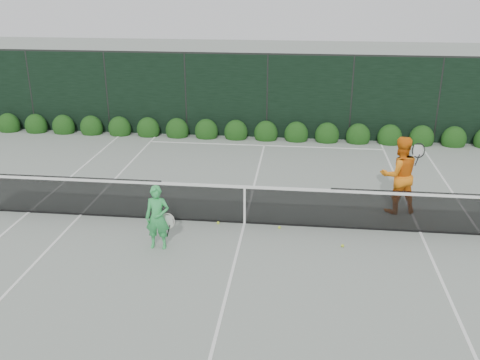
# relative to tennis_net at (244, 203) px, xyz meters

# --- Properties ---
(ground) EXTENTS (80.00, 80.00, 0.00)m
(ground) POSITION_rel_tennis_net_xyz_m (0.02, 0.00, -0.53)
(ground) COLOR gray
(ground) RESTS_ON ground
(tennis_net) EXTENTS (12.90, 0.10, 1.07)m
(tennis_net) POSITION_rel_tennis_net_xyz_m (0.00, 0.00, 0.00)
(tennis_net) COLOR black
(tennis_net) RESTS_ON ground
(player_woman) EXTENTS (0.62, 0.36, 1.43)m
(player_woman) POSITION_rel_tennis_net_xyz_m (-1.71, -1.42, 0.18)
(player_woman) COLOR green
(player_woman) RESTS_ON ground
(player_man) EXTENTS (1.10, 0.94, 1.97)m
(player_man) POSITION_rel_tennis_net_xyz_m (3.74, 1.16, 0.45)
(player_man) COLOR orange
(player_man) RESTS_ON ground
(court_lines) EXTENTS (11.03, 23.83, 0.01)m
(court_lines) POSITION_rel_tennis_net_xyz_m (0.02, 0.00, -0.53)
(court_lines) COLOR white
(court_lines) RESTS_ON ground
(windscreen_fence) EXTENTS (32.00, 21.07, 3.06)m
(windscreen_fence) POSITION_rel_tennis_net_xyz_m (0.02, -2.71, 0.98)
(windscreen_fence) COLOR black
(windscreen_fence) RESTS_ON ground
(hedge_row) EXTENTS (31.66, 0.65, 0.94)m
(hedge_row) POSITION_rel_tennis_net_xyz_m (0.02, 7.15, -0.30)
(hedge_row) COLOR #133A0F
(hedge_row) RESTS_ON ground
(tennis_balls) EXTENTS (2.97, 0.91, 0.07)m
(tennis_balls) POSITION_rel_tennis_net_xyz_m (0.86, -0.42, -0.50)
(tennis_balls) COLOR #C8E332
(tennis_balls) RESTS_ON ground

